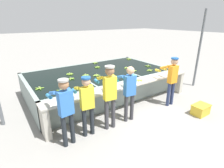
# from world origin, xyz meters

# --- Properties ---
(ground_plane) EXTENTS (80.00, 80.00, 0.00)m
(ground_plane) POSITION_xyz_m (0.00, 0.00, 0.00)
(ground_plane) COLOR gray
(ground_plane) RESTS_ON ground
(wash_tank) EXTENTS (5.40, 3.10, 0.88)m
(wash_tank) POSITION_xyz_m (0.00, 1.99, 0.43)
(wash_tank) COLOR gray
(wash_tank) RESTS_ON ground
(work_ledge) EXTENTS (5.40, 0.45, 0.88)m
(work_ledge) POSITION_xyz_m (0.00, 0.23, 0.65)
(work_ledge) COLOR #B7B2A3
(work_ledge) RESTS_ON ground
(worker_0) EXTENTS (0.46, 0.73, 1.63)m
(worker_0) POSITION_xyz_m (-2.24, -0.32, 0.99)
(worker_0) COLOR #1E2328
(worker_0) RESTS_ON ground
(worker_1) EXTENTS (0.46, 0.73, 1.56)m
(worker_1) POSITION_xyz_m (-1.68, -0.26, 0.94)
(worker_1) COLOR #1E2328
(worker_1) RESTS_ON ground
(worker_2) EXTENTS (0.47, 0.75, 1.75)m
(worker_2) POSITION_xyz_m (-1.06, -0.32, 1.07)
(worker_2) COLOR #38383D
(worker_2) RESTS_ON ground
(worker_3) EXTENTS (0.45, 0.73, 1.63)m
(worker_3) POSITION_xyz_m (-0.39, -0.30, 0.97)
(worker_3) COLOR #38383D
(worker_3) RESTS_ON ground
(worker_4) EXTENTS (0.41, 0.72, 1.66)m
(worker_4) POSITION_xyz_m (1.41, -0.34, 1.01)
(worker_4) COLOR navy
(worker_4) RESTS_ON ground
(banana_bunch_floating_0) EXTENTS (0.28, 0.27, 0.08)m
(banana_bunch_floating_0) POSITION_xyz_m (-0.69, 1.78, 0.89)
(banana_bunch_floating_0) COLOR #8CB738
(banana_bunch_floating_0) RESTS_ON wash_tank
(banana_bunch_floating_1) EXTENTS (0.25, 0.25, 0.08)m
(banana_bunch_floating_1) POSITION_xyz_m (2.14, 1.45, 0.89)
(banana_bunch_floating_1) COLOR #75A333
(banana_bunch_floating_1) RESTS_ON wash_tank
(banana_bunch_floating_2) EXTENTS (0.28, 0.28, 0.08)m
(banana_bunch_floating_2) POSITION_xyz_m (1.71, 0.94, 0.89)
(banana_bunch_floating_2) COLOR #9EC642
(banana_bunch_floating_2) RESTS_ON wash_tank
(banana_bunch_floating_3) EXTENTS (0.28, 0.28, 0.08)m
(banana_bunch_floating_3) POSITION_xyz_m (0.23, 2.54, 0.89)
(banana_bunch_floating_3) COLOR #75A333
(banana_bunch_floating_3) RESTS_ON wash_tank
(banana_bunch_floating_4) EXTENTS (0.27, 0.28, 0.08)m
(banana_bunch_floating_4) POSITION_xyz_m (2.38, 3.03, 0.89)
(banana_bunch_floating_4) COLOR #93BC3D
(banana_bunch_floating_4) RESTS_ON wash_tank
(banana_bunch_floating_5) EXTENTS (0.27, 0.28, 0.08)m
(banana_bunch_floating_5) POSITION_xyz_m (-0.38, 1.55, 0.89)
(banana_bunch_floating_5) COLOR #93BC3D
(banana_bunch_floating_5) RESTS_ON wash_tank
(banana_bunch_floating_6) EXTENTS (0.28, 0.28, 0.08)m
(banana_bunch_floating_6) POSITION_xyz_m (1.19, 1.74, 0.89)
(banana_bunch_floating_6) COLOR #9EC642
(banana_bunch_floating_6) RESTS_ON wash_tank
(banana_bunch_floating_7) EXTENTS (0.27, 0.28, 0.08)m
(banana_bunch_floating_7) POSITION_xyz_m (0.77, 2.21, 0.89)
(banana_bunch_floating_7) COLOR #93BC3D
(banana_bunch_floating_7) RESTS_ON wash_tank
(banana_bunch_floating_8) EXTENTS (0.28, 0.27, 0.08)m
(banana_bunch_floating_8) POSITION_xyz_m (-1.29, 1.71, 0.89)
(banana_bunch_floating_8) COLOR #75A333
(banana_bunch_floating_8) RESTS_ON wash_tank
(banana_bunch_floating_9) EXTENTS (0.27, 0.27, 0.08)m
(banana_bunch_floating_9) POSITION_xyz_m (-2.40, 1.40, 0.89)
(banana_bunch_floating_9) COLOR #75A333
(banana_bunch_floating_9) RESTS_ON wash_tank
(banana_bunch_floating_10) EXTENTS (0.23, 0.23, 0.08)m
(banana_bunch_floating_10) POSITION_xyz_m (0.54, 3.27, 0.89)
(banana_bunch_floating_10) COLOR #93BC3D
(banana_bunch_floating_10) RESTS_ON wash_tank
(banana_bunch_floating_11) EXTENTS (0.27, 0.28, 0.08)m
(banana_bunch_floating_11) POSITION_xyz_m (1.13, 1.27, 0.89)
(banana_bunch_floating_11) COLOR #9EC642
(banana_bunch_floating_11) RESTS_ON wash_tank
(banana_bunch_floating_12) EXTENTS (0.24, 0.24, 0.08)m
(banana_bunch_floating_12) POSITION_xyz_m (-1.95, 0.86, 0.89)
(banana_bunch_floating_12) COLOR #75A333
(banana_bunch_floating_12) RESTS_ON wash_tank
(banana_bunch_floating_13) EXTENTS (0.27, 0.28, 0.08)m
(banana_bunch_floating_13) POSITION_xyz_m (-1.11, 2.26, 0.89)
(banana_bunch_floating_13) COLOR #7FAD33
(banana_bunch_floating_13) RESTS_ON wash_tank
(banana_bunch_ledge_0) EXTENTS (0.28, 0.28, 0.08)m
(banana_bunch_ledge_0) POSITION_xyz_m (0.52, 0.26, 0.90)
(banana_bunch_ledge_0) COLOR #93BC3D
(banana_bunch_ledge_0) RESTS_ON work_ledge
(knife_0) EXTENTS (0.31, 0.21, 0.02)m
(knife_0) POSITION_xyz_m (-2.06, 0.30, 0.89)
(knife_0) COLOR silver
(knife_0) RESTS_ON work_ledge
(crate) EXTENTS (0.55, 0.39, 0.32)m
(crate) POSITION_xyz_m (1.67, -1.35, 0.16)
(crate) COLOR gold
(crate) RESTS_ON ground
(support_post_right) EXTENTS (0.09, 0.09, 3.20)m
(support_post_right) POSITION_xyz_m (3.87, 0.24, 1.60)
(support_post_right) COLOR slate
(support_post_right) RESTS_ON ground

